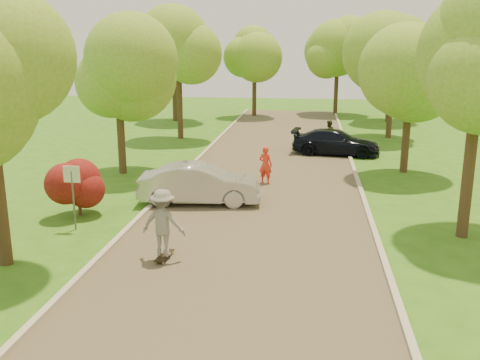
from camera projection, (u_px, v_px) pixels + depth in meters
The scene contains 20 objects.
ground at pixel (229, 293), 13.25m from camera, with size 100.00×100.00×0.00m, color #306518.
road at pixel (260, 202), 20.94m from camera, with size 8.00×60.00×0.01m, color #4C4438.
curb_left at pixel (160, 197), 21.44m from camera, with size 0.18×60.00×0.12m, color #B2AD9E.
curb_right at pixel (366, 204), 20.41m from camera, with size 0.18×60.00×0.12m, color #B2AD9E.
street_sign at pixel (72, 184), 17.45m from camera, with size 0.55×0.06×2.17m.
red_shrub at pixel (78, 186), 19.07m from camera, with size 1.70×1.70×1.95m.
tree_l_midb at pixel (122, 76), 24.52m from camera, with size 4.30×4.20×6.62m.
tree_l_far at pixel (182, 53), 33.86m from camera, with size 4.92×4.80×7.79m.
tree_r_midb at pixel (415, 69), 24.66m from camera, with size 4.51×4.40×7.01m.
tree_r_far at pixel (398, 47), 33.96m from camera, with size 5.33×5.20×8.34m.
tree_bg_a at pixel (176, 54), 41.89m from camera, with size 5.12×5.00×7.72m.
tree_bg_b at pixel (395, 51), 41.59m from camera, with size 5.12×5.00×7.95m.
tree_bg_c at pixel (257, 57), 45.04m from camera, with size 4.92×4.80×7.33m.
tree_bg_d at pixel (340, 53), 46.00m from camera, with size 5.12×5.00×7.72m.
silver_sedan at pixel (200, 184), 20.62m from camera, with size 1.63×4.66×1.54m, color #AAAAAF.
dark_sedan at pixel (336, 142), 29.82m from camera, with size 1.97×4.85×1.41m, color black.
longboard at pixel (164, 256), 15.34m from camera, with size 0.36×1.02×0.12m.
skateboarder at pixel (163, 223), 15.09m from camera, with size 1.26×0.72×1.95m, color gray.
person_striped at pixel (266, 165), 23.56m from camera, with size 0.61×0.40×1.67m, color red.
person_olive at pixel (329, 134), 32.12m from camera, with size 0.78×0.60×1.60m, color #2A2F1C.
Camera 1 is at (1.85, -12.01, 5.99)m, focal length 40.00 mm.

